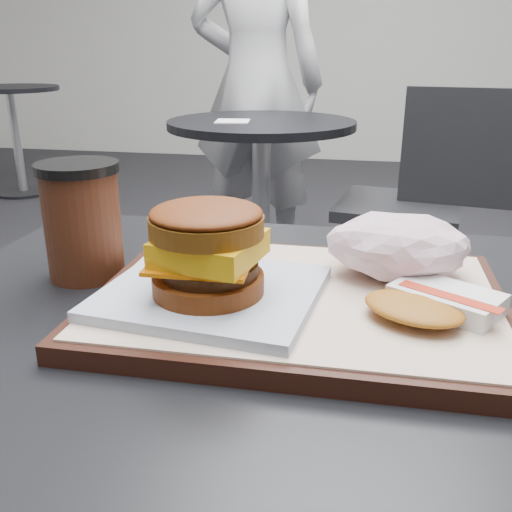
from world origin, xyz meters
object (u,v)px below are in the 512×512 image
object	(u,v)px
hash_brown	(432,303)
crumpled_wrapper	(398,246)
patron	(256,83)
coffee_cup	(82,220)
breakfast_sandwich	(209,260)
neighbor_table	(261,173)
customer_table	(304,485)
serving_tray	(299,301)
neighbor_chair	(420,195)

from	to	relation	value
hash_brown	crumpled_wrapper	bearing A→B (deg)	107.16
patron	coffee_cup	bearing A→B (deg)	99.85
hash_brown	coffee_cup	world-z (taller)	coffee_cup
breakfast_sandwich	coffee_cup	distance (m)	0.18
crumpled_wrapper	coffee_cup	bearing A→B (deg)	-177.46
breakfast_sandwich	neighbor_table	xyz separation A→B (m)	(-0.26, 1.66, -0.28)
breakfast_sandwich	crumpled_wrapper	xyz separation A→B (m)	(0.17, 0.10, -0.01)
customer_table	hash_brown	xyz separation A→B (m)	(0.10, -0.00, 0.22)
serving_tray	crumpled_wrapper	world-z (taller)	crumpled_wrapper
crumpled_wrapper	serving_tray	bearing A→B (deg)	-146.35
customer_table	serving_tray	world-z (taller)	serving_tray
neighbor_table	patron	distance (m)	0.63
customer_table	serving_tray	bearing A→B (deg)	119.97
crumpled_wrapper	patron	size ratio (longest dim) A/B	0.08
patron	serving_tray	bearing A→B (deg)	105.89
serving_tray	crumpled_wrapper	xyz separation A→B (m)	(0.09, 0.06, 0.04)
coffee_cup	patron	distance (m)	2.13
neighbor_table	neighbor_chair	distance (m)	0.59
customer_table	hash_brown	size ratio (longest dim) A/B	5.91
neighbor_chair	customer_table	bearing A→B (deg)	-98.50
hash_brown	neighbor_table	size ratio (longest dim) A/B	0.18
serving_tray	breakfast_sandwich	xyz separation A→B (m)	(-0.08, -0.04, 0.05)
hash_brown	coffee_cup	bearing A→B (deg)	168.62
neighbor_chair	patron	bearing A→B (deg)	139.82
hash_brown	patron	size ratio (longest dim) A/B	0.08
coffee_cup	patron	bearing A→B (deg)	95.99
crumpled_wrapper	patron	distance (m)	2.18
customer_table	neighbor_table	size ratio (longest dim) A/B	1.07
neighbor_table	neighbor_chair	size ratio (longest dim) A/B	0.85
hash_brown	neighbor_table	distance (m)	1.73
breakfast_sandwich	patron	xyz separation A→B (m)	(-0.38, 2.20, 0.02)
coffee_cup	neighbor_table	distance (m)	1.61
breakfast_sandwich	patron	world-z (taller)	patron
crumpled_wrapper	patron	xyz separation A→B (m)	(-0.55, 2.11, 0.03)
customer_table	patron	distance (m)	2.26
hash_brown	patron	distance (m)	2.27
hash_brown	neighbor_chair	distance (m)	1.62
hash_brown	neighbor_table	xyz separation A→B (m)	(-0.45, 1.65, -0.25)
hash_brown	patron	bearing A→B (deg)	104.80
hash_brown	patron	xyz separation A→B (m)	(-0.58, 2.19, 0.05)
patron	crumpled_wrapper	bearing A→B (deg)	108.56
neighbor_table	patron	bearing A→B (deg)	103.07
neighbor_table	patron	world-z (taller)	patron
neighbor_chair	serving_tray	bearing A→B (deg)	-99.10
serving_tray	neighbor_chair	world-z (taller)	neighbor_chair
customer_table	coffee_cup	size ratio (longest dim) A/B	6.40
customer_table	breakfast_sandwich	size ratio (longest dim) A/B	3.84
neighbor_table	neighbor_chair	world-z (taller)	neighbor_chair
serving_tray	breakfast_sandwich	distance (m)	0.10
customer_table	coffee_cup	world-z (taller)	coffee_cup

